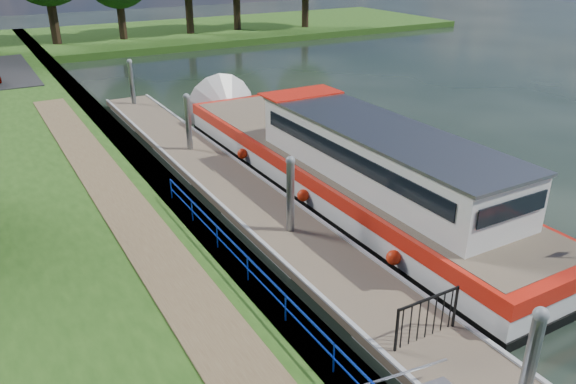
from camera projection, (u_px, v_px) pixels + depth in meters
bank_edge at (152, 178)px, 22.20m from camera, size 1.10×90.00×0.78m
far_bank at (180, 33)px, 58.13m from camera, size 60.00×18.00×0.60m
footpath at (163, 261)px, 15.65m from camera, size 1.60×40.00×0.05m
blue_fence at (308, 325)px, 12.24m from camera, size 0.04×18.04×0.72m
pontoon at (232, 188)px, 21.86m from camera, size 2.50×30.00×0.56m
mooring_piles at (231, 162)px, 21.41m from camera, size 0.30×27.30×3.55m
gate_panel at (428, 312)px, 12.92m from camera, size 1.85×0.05×1.15m
barge at (331, 161)px, 21.98m from camera, size 4.36×21.15×4.78m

